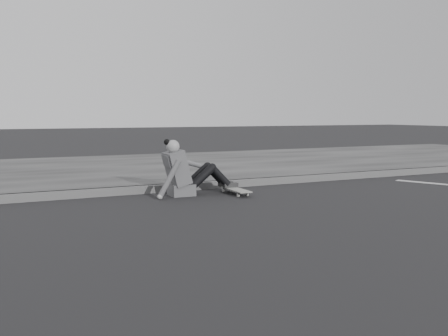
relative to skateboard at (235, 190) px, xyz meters
name	(u,v)px	position (x,y,z in m)	size (l,w,h in m)	color
ground	(284,218)	(-0.27, -1.87, -0.07)	(80.00, 80.00, 0.00)	black
curb	(201,186)	(-0.27, 0.71, -0.01)	(24.00, 0.16, 0.12)	#4E4E4E
sidewalk	(148,168)	(-0.27, 3.73, -0.01)	(24.00, 6.00, 0.12)	#373737
skateboard	(235,190)	(0.00, 0.00, 0.00)	(0.20, 0.78, 0.09)	#AAAAA5
seated_woman	(185,172)	(-0.73, 0.25, 0.29)	(1.38, 0.46, 0.88)	#4C4C4F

